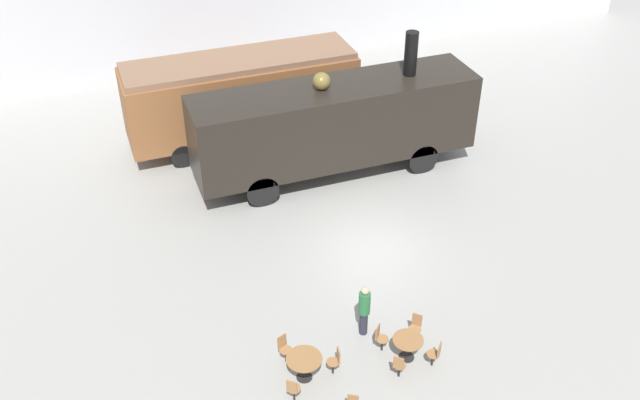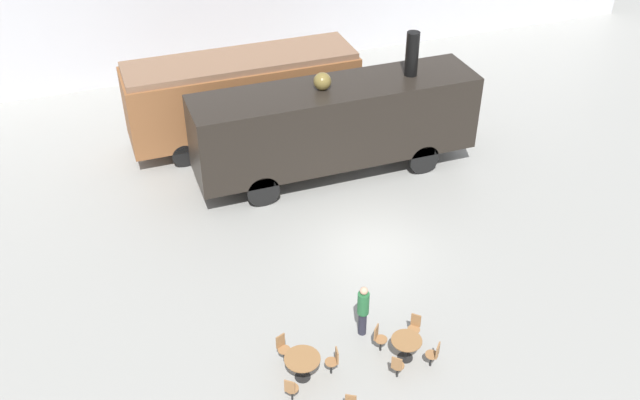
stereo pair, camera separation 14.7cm
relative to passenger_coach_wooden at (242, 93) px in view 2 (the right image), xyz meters
name	(u,v)px [view 2 (the right image)]	position (x,y,z in m)	size (l,w,h in m)	color
ground_plane	(372,246)	(2.16, -8.42, -2.13)	(80.00, 80.00, 0.00)	gray
passenger_coach_wooden	(242,93)	(0.00, 0.00, 0.00)	(9.29, 2.65, 3.68)	brown
steam_locomotive	(336,122)	(2.63, -3.71, 0.11)	(10.75, 2.49, 5.36)	black
cafe_table_near	(406,344)	(1.06, -13.34, -1.58)	(0.86, 0.86, 0.71)	black
cafe_table_far	(302,362)	(-1.86, -13.03, -1.52)	(0.98, 0.98, 0.75)	black
cafe_chair_0	(434,354)	(1.65, -13.88, -1.62)	(0.40, 0.40, 0.87)	black
cafe_chair_1	(415,326)	(1.61, -12.75, -1.62)	(0.40, 0.40, 0.87)	black
cafe_chair_2	(379,337)	(0.47, -12.79, -1.62)	(0.40, 0.40, 0.87)	black
cafe_chair_3	(397,365)	(0.52, -13.93, -1.62)	(0.40, 0.40, 0.87)	black
cafe_chair_8	(291,388)	(-2.40, -13.70, -1.62)	(0.40, 0.41, 0.87)	black
cafe_chair_9	(334,360)	(-1.01, -13.16, -1.62)	(0.37, 0.36, 0.87)	black
cafe_chair_10	(282,346)	(-2.17, -12.22, -1.62)	(0.38, 0.39, 0.87)	black
visitor_person	(363,309)	(0.30, -12.03, -1.17)	(0.34, 0.34, 1.76)	#262633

